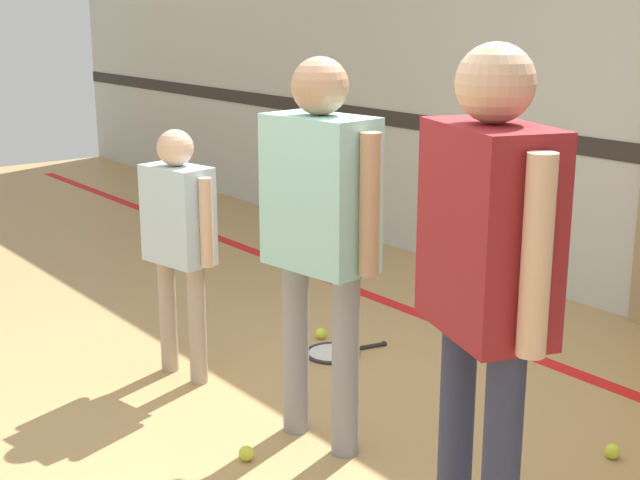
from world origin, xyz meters
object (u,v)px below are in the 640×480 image
person_instructor (320,213)px  person_student_right (487,258)px  tennis_ball_stray_left (612,451)px  tennis_ball_by_spare_racket (321,334)px  tennis_ball_near_instructor (246,453)px  racket_spare_on_floor (335,352)px  person_student_left (179,228)px

person_instructor → person_student_right: person_student_right is taller
person_student_right → tennis_ball_stray_left: person_student_right is taller
person_instructor → tennis_ball_by_spare_racket: 1.61m
person_instructor → tennis_ball_near_instructor: bearing=-105.4°
person_instructor → tennis_ball_by_spare_racket: bearing=134.8°
person_instructor → tennis_ball_stray_left: (0.89, 0.89, -1.01)m
tennis_ball_near_instructor → racket_spare_on_floor: bearing=124.0°
tennis_ball_near_instructor → tennis_ball_stray_left: (0.94, 1.25, 0.00)m
tennis_ball_stray_left → racket_spare_on_floor: bearing=-173.1°
racket_spare_on_floor → person_student_left: bearing=175.9°
person_instructor → racket_spare_on_floor: bearing=130.5°
person_student_right → person_student_left: bearing=20.3°
person_student_left → person_instructor: bearing=-3.5°
racket_spare_on_floor → tennis_ball_by_spare_racket: bearing=83.2°
person_instructor → person_student_right: (1.02, -0.12, 0.06)m
person_instructor → person_student_left: person_instructor is taller
person_student_left → tennis_ball_stray_left: size_ratio=19.58×
person_student_right → racket_spare_on_floor: size_ratio=3.40×
person_student_right → tennis_ball_by_spare_racket: (-2.01, 0.89, -1.06)m
racket_spare_on_floor → tennis_ball_by_spare_racket: (-0.23, 0.08, 0.02)m
tennis_ball_near_instructor → tennis_ball_by_spare_racket: same height
person_student_left → person_student_right: size_ratio=0.73×
person_student_left → tennis_ball_stray_left: person_student_left is taller
person_student_right → racket_spare_on_floor: (-1.78, 0.81, -1.08)m
person_instructor → tennis_ball_by_spare_racket: (-0.99, 0.77, -1.01)m
person_student_right → tennis_ball_by_spare_racket: size_ratio=26.80×
tennis_ball_near_instructor → person_instructor: bearing=81.8°
racket_spare_on_floor → tennis_ball_near_instructor: bearing=-133.1°
person_student_right → person_instructor: bearing=13.7°
person_student_left → racket_spare_on_floor: 1.16m
person_student_left → tennis_ball_near_instructor: bearing=-24.3°
person_student_left → tennis_ball_by_spare_racket: person_student_left is taller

